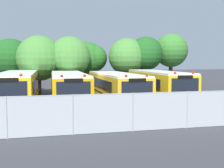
# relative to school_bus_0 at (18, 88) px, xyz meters

# --- Properties ---
(ground_plane) EXTENTS (160.00, 160.00, 0.00)m
(ground_plane) POSITION_rel_school_bus_0_xyz_m (5.53, 0.11, -1.44)
(ground_plane) COLOR #38383D
(school_bus_0) EXTENTS (2.75, 10.85, 2.74)m
(school_bus_0) POSITION_rel_school_bus_0_xyz_m (0.00, 0.00, 0.00)
(school_bus_0) COLOR yellow
(school_bus_0) RESTS_ON ground_plane
(school_bus_1) EXTENTS (2.78, 10.60, 2.64)m
(school_bus_1) POSITION_rel_school_bus_0_xyz_m (3.69, 0.03, -0.05)
(school_bus_1) COLOR #EAA80C
(school_bus_1) RESTS_ON ground_plane
(school_bus_2) EXTENTS (2.72, 10.70, 2.59)m
(school_bus_2) POSITION_rel_school_bus_0_xyz_m (7.47, 0.13, -0.07)
(school_bus_2) COLOR yellow
(school_bus_2) RESTS_ON ground_plane
(school_bus_3) EXTENTS (2.57, 9.83, 2.73)m
(school_bus_3) POSITION_rel_school_bus_0_xyz_m (11.04, -0.03, -0.01)
(school_bus_3) COLOR yellow
(school_bus_3) RESTS_ON ground_plane
(tree_1) EXTENTS (4.22, 4.22, 5.73)m
(tree_1) POSITION_rel_school_bus_0_xyz_m (-1.33, 9.20, 2.19)
(tree_1) COLOR #4C3823
(tree_1) RESTS_ON ground_plane
(tree_2) EXTENTS (4.47, 4.47, 5.94)m
(tree_2) POSITION_rel_school_bus_0_xyz_m (1.48, 7.14, 2.31)
(tree_2) COLOR #4C3823
(tree_2) RESTS_ON ground_plane
(tree_3) EXTENTS (4.06, 4.06, 5.88)m
(tree_3) POSITION_rel_school_bus_0_xyz_m (4.41, 6.82, 2.48)
(tree_3) COLOR #4C3823
(tree_3) RESTS_ON ground_plane
(tree_4) EXTENTS (4.07, 3.74, 5.53)m
(tree_4) POSITION_rel_school_bus_0_xyz_m (6.69, 8.96, 2.23)
(tree_4) COLOR #4C3823
(tree_4) RESTS_ON ground_plane
(tree_5) EXTENTS (3.92, 3.92, 5.85)m
(tree_5) POSITION_rel_school_bus_0_xyz_m (10.53, 7.35, 2.44)
(tree_5) COLOR #4C3823
(tree_5) RESTS_ON ground_plane
(tree_6) EXTENTS (3.65, 3.65, 6.05)m
(tree_6) POSITION_rel_school_bus_0_xyz_m (12.53, 7.25, 2.85)
(tree_6) COLOR #4C3823
(tree_6) RESTS_ON ground_plane
(tree_7) EXTENTS (3.85, 3.85, 6.56)m
(tree_7) POSITION_rel_school_bus_0_xyz_m (16.17, 8.64, 3.14)
(tree_7) COLOR #4C3823
(tree_7) RESTS_ON ground_plane
(chainlink_fence) EXTENTS (17.52, 0.07, 1.91)m
(chainlink_fence) POSITION_rel_school_bus_0_xyz_m (6.04, -8.93, -0.45)
(chainlink_fence) COLOR #9EA0A3
(chainlink_fence) RESTS_ON ground_plane
(traffic_cone) EXTENTS (0.41, 0.41, 0.54)m
(traffic_cone) POSITION_rel_school_bus_0_xyz_m (7.78, -7.78, -1.17)
(traffic_cone) COLOR #EA5914
(traffic_cone) RESTS_ON ground_plane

